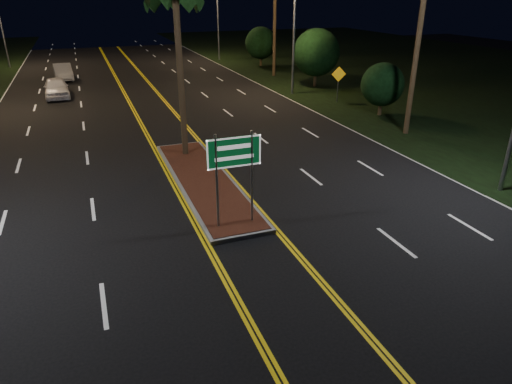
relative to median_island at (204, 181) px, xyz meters
name	(u,v)px	position (x,y,z in m)	size (l,w,h in m)	color
ground	(266,270)	(0.00, -7.00, -0.08)	(120.00, 120.00, 0.00)	black
grass_right	(457,73)	(30.00, 18.00, -0.08)	(40.00, 110.00, 0.01)	black
median_island	(204,181)	(0.00, 0.00, 0.00)	(2.25, 10.25, 0.17)	gray
highway_sign	(234,161)	(0.00, -4.20, 2.32)	(1.80, 0.08, 3.20)	gray
streetlight_left_far	(2,9)	(-10.61, 37.00, 5.57)	(1.91, 0.44, 9.00)	gray
streetlight_right_mid	(290,16)	(10.61, 15.00, 5.57)	(1.91, 0.44, 9.00)	gray
streetlight_right_far	(214,7)	(10.61, 35.00, 5.57)	(1.91, 0.44, 9.00)	gray
shrub_near	(383,85)	(13.50, 7.00, 1.86)	(2.70, 2.70, 3.30)	#382819
shrub_mid	(316,53)	(14.00, 17.00, 2.64)	(3.78, 3.78, 4.62)	#382819
shrub_far	(261,43)	(13.80, 29.00, 2.25)	(3.24, 3.24, 3.96)	#382819
car_near	(56,86)	(-6.08, 20.00, 0.76)	(2.16, 5.04, 1.68)	white
car_far	(63,71)	(-5.68, 27.72, 0.72)	(2.08, 4.84, 1.61)	#BABDC4
warning_sign	(338,79)	(12.79, 11.22, 1.54)	(1.04, 0.21, 2.50)	gray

